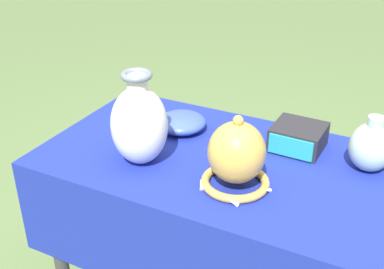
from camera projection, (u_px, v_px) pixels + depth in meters
The scene contains 6 objects.
display_table at pixel (220, 189), 1.40m from camera, with size 1.03×0.58×0.71m.
vase_tall_bulbous at pixel (139, 124), 1.30m from camera, with size 0.16×0.16×0.27m.
vase_dome_bell at pixel (236, 157), 1.20m from camera, with size 0.18×0.19×0.20m.
mosaic_tile_box at pixel (298, 137), 1.40m from camera, with size 0.15×0.15×0.07m.
bowl_shallow_cobalt at pixel (182, 122), 1.51m from camera, with size 0.15×0.15×0.05m, color #3851A8.
jar_round_celadon at pixel (371, 146), 1.28m from camera, with size 0.12×0.12×0.16m.
Camera 1 is at (0.45, -1.09, 1.41)m, focal length 45.00 mm.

